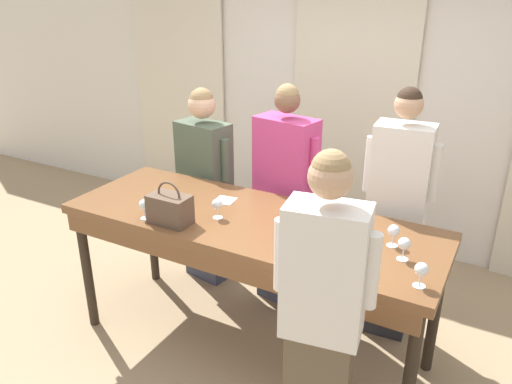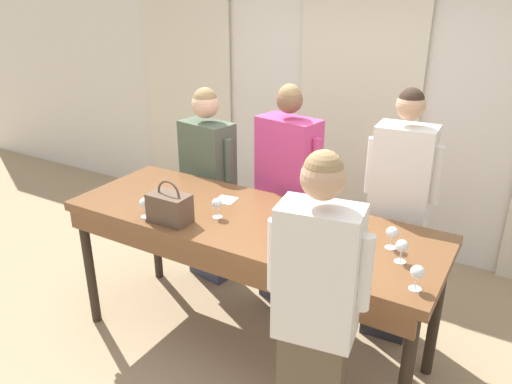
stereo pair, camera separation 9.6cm
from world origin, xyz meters
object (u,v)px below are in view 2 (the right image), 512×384
object	(u,v)px
guest_cream_sweater	(397,219)
host_pouring	(315,321)
wine_bottle	(319,216)
wine_glass_front_mid	(392,233)
wine_glass_center_right	(217,204)
handbag	(170,207)
guest_pink_top	(287,199)
tasting_bar	(247,232)
guest_olive_jacket	(209,185)
wine_glass_center_mid	(343,217)
wine_glass_front_left	(145,204)
wine_glass_front_right	(354,265)
wine_glass_center_left	(402,247)
wine_glass_back_left	(354,230)
wine_glass_back_mid	(417,273)

from	to	relation	value
guest_cream_sweater	host_pouring	xyz separation A→B (m)	(-0.02, -1.29, -0.01)
wine_bottle	guest_cream_sweater	world-z (taller)	guest_cream_sweater
wine_glass_front_mid	wine_glass_center_right	world-z (taller)	same
handbag	guest_pink_top	world-z (taller)	guest_pink_top
tasting_bar	guest_olive_jacket	bearing A→B (deg)	139.98
handbag	wine_glass_center_mid	size ratio (longest dim) A/B	2.10
wine_glass_front_left	wine_glass_front_right	distance (m)	1.43
wine_glass_front_left	guest_olive_jacket	size ratio (longest dim) A/B	0.08
wine_glass_center_left	wine_glass_center_right	distance (m)	1.18
tasting_bar	wine_glass_back_left	world-z (taller)	wine_glass_back_left
wine_glass_front_mid	guest_olive_jacket	xyz separation A→B (m)	(-1.70, 0.57, -0.25)
tasting_bar	wine_glass_center_mid	bearing A→B (deg)	15.21
guest_cream_sweater	wine_glass_front_right	bearing A→B (deg)	-87.09
wine_glass_front_right	wine_glass_back_left	xyz separation A→B (m)	(-0.14, 0.36, 0.00)
wine_glass_center_mid	wine_glass_front_mid	bearing A→B (deg)	-11.53
tasting_bar	wine_glass_front_left	size ratio (longest dim) A/B	18.57
wine_glass_center_mid	guest_pink_top	xyz separation A→B (m)	(-0.64, 0.50, -0.21)
handbag	wine_glass_front_mid	world-z (taller)	handbag
tasting_bar	wine_glass_front_left	bearing A→B (deg)	-152.07
guest_cream_sweater	host_pouring	world-z (taller)	guest_cream_sweater
wine_glass_center_right	guest_olive_jacket	world-z (taller)	guest_olive_jacket
wine_glass_front_left	guest_cream_sweater	size ratio (longest dim) A/B	0.07
wine_glass_front_left	wine_glass_front_right	size ratio (longest dim) A/B	1.00
wine_glass_center_mid	wine_glass_back_mid	distance (m)	0.69
tasting_bar	wine_glass_back_left	size ratio (longest dim) A/B	18.57
wine_glass_front_mid	wine_glass_back_left	size ratio (longest dim) A/B	1.00
wine_glass_front_left	wine_glass_center_right	distance (m)	0.47
tasting_bar	guest_cream_sweater	size ratio (longest dim) A/B	1.36
guest_olive_jacket	host_pouring	size ratio (longest dim) A/B	0.94
wine_glass_center_left	wine_glass_back_mid	size ratio (longest dim) A/B	1.00
handbag	wine_glass_front_right	xyz separation A→B (m)	(1.25, -0.06, -0.01)
guest_olive_jacket	wine_glass_front_left	bearing A→B (deg)	-78.18
wine_glass_center_left	wine_glass_back_mid	bearing A→B (deg)	-58.48
wine_glass_center_right	wine_glass_back_left	bearing A→B (deg)	6.49
host_pouring	wine_bottle	bearing A→B (deg)	113.49
wine_glass_front_mid	guest_olive_jacket	size ratio (longest dim) A/B	0.08
wine_glass_center_left	guest_pink_top	size ratio (longest dim) A/B	0.08
wine_glass_front_right	wine_glass_center_mid	distance (m)	0.56
wine_glass_front_mid	wine_bottle	bearing A→B (deg)	-171.03
handbag	wine_bottle	bearing A→B (deg)	19.26
guest_olive_jacket	guest_cream_sweater	size ratio (longest dim) A/B	0.92
wine_glass_front_right	wine_glass_front_left	bearing A→B (deg)	178.86
guest_olive_jacket	wine_glass_front_right	bearing A→B (deg)	-31.51
tasting_bar	guest_pink_top	xyz separation A→B (m)	(-0.05, 0.66, -0.03)
wine_glass_front_right	wine_glass_center_left	bearing A→B (deg)	63.10
tasting_bar	wine_bottle	xyz separation A→B (m)	(0.48, 0.03, 0.22)
handbag	guest_olive_jacket	xyz separation A→B (m)	(-0.39, 0.95, -0.25)
handbag	wine_glass_front_mid	size ratio (longest dim) A/B	2.10
wine_glass_center_mid	guest_olive_jacket	distance (m)	1.49
wine_glass_back_left	guest_cream_sweater	xyz separation A→B (m)	(0.08, 0.64, -0.17)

